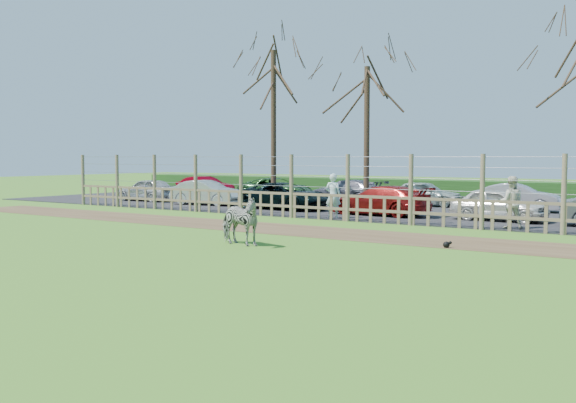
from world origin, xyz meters
The scene contains 21 objects.
ground centered at (0.00, 0.00, 0.00)m, with size 120.00×120.00×0.00m, color #67A728.
dirt_strip centered at (0.00, 4.50, 0.01)m, with size 34.00×2.80×0.01m, color brown.
asphalt centered at (0.00, 14.50, 0.02)m, with size 44.00×13.00×0.04m, color #232326.
hedge centered at (0.00, 21.50, 0.55)m, with size 46.00×2.00×1.10m, color #1E4716.
fence centered at (0.00, 8.00, 0.80)m, with size 30.16×0.16×2.50m.
tree_left centered at (-6.50, 12.50, 5.62)m, with size 4.80×4.80×7.88m.
tree_mid centered at (-2.00, 13.50, 4.87)m, with size 4.80×4.80×6.83m.
zebra centered at (0.60, 0.66, 0.68)m, with size 0.73×1.60×1.35m, color gray.
visitor_a centered at (-0.89, 8.48, 0.90)m, with size 0.63×0.41×1.72m, color silver.
visitor_b centered at (5.76, 8.64, 0.90)m, with size 0.84×0.65×1.72m, color beige.
crow centered at (5.52, 3.26, 0.09)m, with size 0.24×0.18×0.19m.
car_0 centered at (-13.94, 11.33, 0.64)m, with size 1.42×3.52×1.20m, color #B8B8B9.
car_1 centered at (-9.47, 10.97, 0.64)m, with size 1.27×3.64×1.20m, color #B3BEB5.
car_2 centered at (-4.77, 10.90, 0.64)m, with size 1.99×4.32×1.20m, color black.
car_3 centered at (0.11, 10.60, 0.64)m, with size 1.68×4.13×1.20m, color maroon.
car_4 centered at (4.74, 10.94, 0.64)m, with size 1.42×3.52×1.20m, color white.
car_7 centered at (-13.69, 15.74, 0.64)m, with size 1.27×3.64×1.20m, color maroon.
car_8 centered at (-8.65, 15.84, 0.64)m, with size 1.99×4.32×1.20m, color #255025.
car_9 centered at (-4.28, 15.81, 0.64)m, with size 1.68×4.13×1.20m, color slate.
car_10 centered at (-0.29, 16.29, 0.64)m, with size 1.42×3.52×1.20m, color #B5C3B6.
car_11 centered at (4.20, 15.67, 0.64)m, with size 1.27×3.64×1.20m, color #B9B3B7.
Camera 1 is at (11.32, -12.99, 2.40)m, focal length 40.00 mm.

